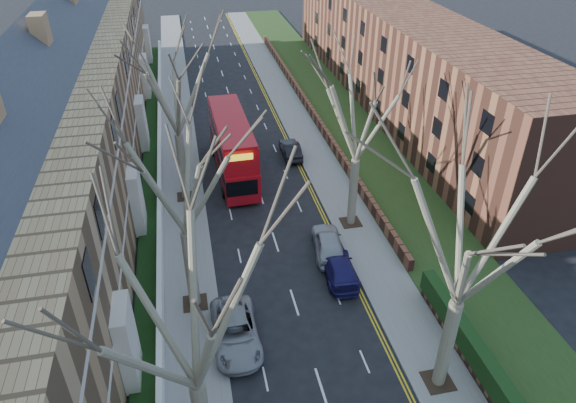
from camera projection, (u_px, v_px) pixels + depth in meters
pavement_left at (178, 138)px, 48.83m from camera, size 3.00×102.00×0.12m
pavement_right at (301, 127)px, 50.93m from camera, size 3.00×102.00×0.12m
terrace_left at (68, 125)px, 37.95m from camera, size 9.70×78.00×13.60m
flats_right at (399, 58)px, 53.57m from camera, size 13.97×54.00×10.00m
front_wall_left at (160, 175)px, 41.64m from camera, size 0.30×78.00×1.00m
grass_verge_right at (344, 122)px, 51.66m from camera, size 6.00×102.00×0.06m
tree_left_mid at (185, 302)px, 16.56m from camera, size 10.50×10.50×14.71m
tree_left_far at (177, 165)px, 24.98m from camera, size 10.15×10.15×14.22m
tree_left_dist at (172, 78)px, 34.70m from camera, size 10.50×10.50×14.71m
tree_right_mid at (476, 225)px, 20.20m from camera, size 10.50×10.50×14.71m
tree_right_far at (360, 102)px, 31.91m from camera, size 10.15×10.15×14.22m
double_decker_bus at (232, 147)px, 41.96m from camera, size 3.11×11.53×4.78m
car_left_far at (236, 332)px, 27.22m from camera, size 2.42×5.25×1.46m
car_right_near at (339, 268)px, 31.72m from camera, size 2.20×4.78×1.35m
car_right_mid at (328, 243)px, 33.65m from camera, size 2.46×4.82×1.57m
car_right_far at (291, 149)px, 45.37m from camera, size 1.51×4.18×1.37m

